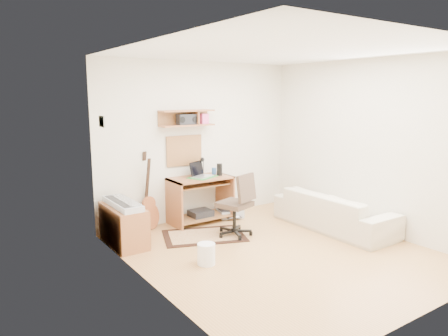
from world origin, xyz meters
TOP-DOWN VIEW (x-y plane):
  - floor at (0.00, 0.00)m, footprint 3.60×4.00m
  - ceiling at (0.00, 0.00)m, footprint 3.60×4.00m
  - back_wall at (0.00, 2.00)m, footprint 3.60×0.01m
  - left_wall at (-1.80, 0.00)m, footprint 0.01×4.00m
  - right_wall at (1.80, 0.00)m, footprint 0.01×4.00m
  - wall_shelf at (-0.30, 1.88)m, footprint 0.90×0.25m
  - cork_board at (-0.30, 1.98)m, footprint 0.64×0.03m
  - wall_photo at (-1.79, 1.50)m, footprint 0.02×0.20m
  - desk at (-0.15, 1.73)m, footprint 1.00×0.55m
  - laptop at (-0.13, 1.71)m, footprint 0.44×0.44m
  - speaker at (0.19, 1.68)m, footprint 0.09×0.09m
  - desk_lamp at (-0.01, 1.87)m, footprint 0.10×0.10m
  - pencil_cup at (0.18, 1.83)m, footprint 0.08×0.08m
  - boombox at (-0.31, 1.87)m, footprint 0.32×0.14m
  - rug at (-0.47, 1.10)m, footprint 1.38×1.15m
  - task_chair at (-0.09, 0.87)m, footprint 0.62×0.62m
  - cabinet at (-1.58, 1.44)m, footprint 0.40×0.90m
  - music_keyboard at (-1.58, 1.44)m, footprint 0.28×0.89m
  - guitar at (-1.00, 1.86)m, footprint 0.36×0.26m
  - waste_basket at (-1.00, 0.19)m, footprint 0.26×0.26m
  - printer at (0.41, 1.69)m, footprint 0.47×0.41m
  - sofa at (1.38, 0.26)m, footprint 0.57×1.96m

SIDE VIEW (x-z plane):
  - floor at x=0.00m, z-range -0.01..0.00m
  - rug at x=-0.47m, z-range 0.00..0.02m
  - printer at x=0.41m, z-range 0.01..0.16m
  - waste_basket at x=-1.00m, z-range 0.00..0.27m
  - cabinet at x=-1.58m, z-range 0.00..0.55m
  - desk at x=-0.15m, z-range 0.00..0.75m
  - sofa at x=1.38m, z-range 0.00..0.77m
  - task_chair at x=-0.09m, z-range 0.00..0.96m
  - music_keyboard at x=-1.58m, z-range 0.55..0.63m
  - guitar at x=-1.00m, z-range 0.00..1.22m
  - pencil_cup at x=0.18m, z-range 0.75..0.86m
  - speaker at x=0.19m, z-range 0.75..0.95m
  - laptop at x=-0.13m, z-range 0.75..1.00m
  - desk_lamp at x=-0.01m, z-range 0.75..1.05m
  - cork_board at x=-0.30m, z-range 0.92..1.42m
  - back_wall at x=0.00m, z-range 0.00..2.60m
  - left_wall at x=-1.80m, z-range 0.00..2.60m
  - right_wall at x=1.80m, z-range 0.00..2.60m
  - boombox at x=-0.31m, z-range 1.60..1.76m
  - wall_shelf at x=-0.30m, z-range 1.57..1.83m
  - wall_photo at x=-1.79m, z-range 1.65..1.79m
  - ceiling at x=0.00m, z-range 2.60..2.61m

